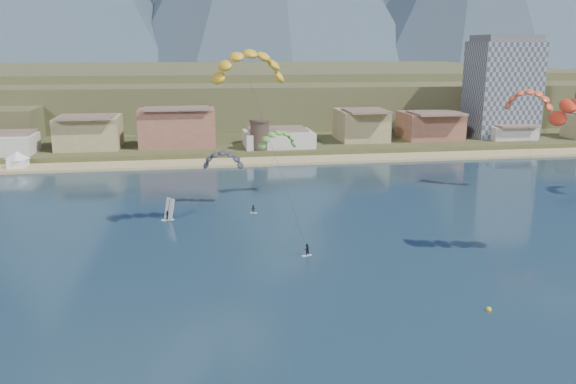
{
  "coord_description": "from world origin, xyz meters",
  "views": [
    {
      "loc": [
        -13.35,
        -51.67,
        31.11
      ],
      "look_at": [
        0.0,
        32.0,
        10.0
      ],
      "focal_mm": 37.07,
      "sensor_mm": 36.0,
      "label": 1
    }
  ],
  "objects": [
    {
      "name": "ground",
      "position": [
        0.0,
        0.0,
        0.0
      ],
      "size": [
        2400.0,
        2400.0,
        0.0
      ],
      "primitive_type": "plane",
      "color": "#0D202F",
      "rests_on": "ground"
    },
    {
      "name": "beach",
      "position": [
        0.0,
        106.0,
        0.25
      ],
      "size": [
        2200.0,
        12.0,
        0.9
      ],
      "color": "tan",
      "rests_on": "ground"
    },
    {
      "name": "land",
      "position": [
        0.0,
        560.0,
        0.0
      ],
      "size": [
        2200.0,
        900.0,
        4.0
      ],
      "color": "#4F4D2B",
      "rests_on": "ground"
    },
    {
      "name": "foothills",
      "position": [
        22.39,
        232.47,
        9.08
      ],
      "size": [
        940.0,
        210.0,
        18.0
      ],
      "color": "brown",
      "rests_on": "ground"
    },
    {
      "name": "town",
      "position": [
        -40.0,
        122.0,
        8.0
      ],
      "size": [
        400.0,
        24.0,
        12.0
      ],
      "color": "beige",
      "rests_on": "ground"
    },
    {
      "name": "apartment_tower",
      "position": [
        85.0,
        128.0,
        17.82
      ],
      "size": [
        20.0,
        16.0,
        32.0
      ],
      "color": "gray",
      "rests_on": "ground"
    },
    {
      "name": "watchtower",
      "position": [
        5.0,
        114.0,
        6.37
      ],
      "size": [
        5.82,
        5.82,
        8.6
      ],
      "color": "#47382D",
      "rests_on": "ground"
    },
    {
      "name": "kitesurfer_yellow",
      "position": [
        -4.32,
        43.56,
        28.42
      ],
      "size": [
        14.36,
        15.63,
        32.19
      ],
      "color": "silver",
      "rests_on": "ground"
    },
    {
      "name": "kitesurfer_green",
      "position": [
        3.7,
        68.86,
        12.51
      ],
      "size": [
        11.86,
        15.86,
        17.59
      ],
      "color": "silver",
      "rests_on": "ground"
    },
    {
      "name": "distant_kite_dark",
      "position": [
        -7.91,
        63.43,
        9.78
      ],
      "size": [
        8.73,
        6.3,
        13.23
      ],
      "color": "#262626",
      "rests_on": "ground"
    },
    {
      "name": "distant_kite_orange",
      "position": [
        57.14,
        65.58,
        20.41
      ],
      "size": [
        10.44,
        9.27,
        23.42
      ],
      "color": "#262626",
      "rests_on": "ground"
    },
    {
      "name": "windsurfer",
      "position": [
        -18.51,
        54.2,
        1.29
      ],
      "size": [
        2.28,
        2.47,
        4.05
      ],
      "color": "silver",
      "rests_on": "ground"
    },
    {
      "name": "buoy",
      "position": [
        20.9,
        9.56,
        0.12
      ],
      "size": [
        0.69,
        0.69,
        0.69
      ],
      "color": "gold",
      "rests_on": "ground"
    }
  ]
}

